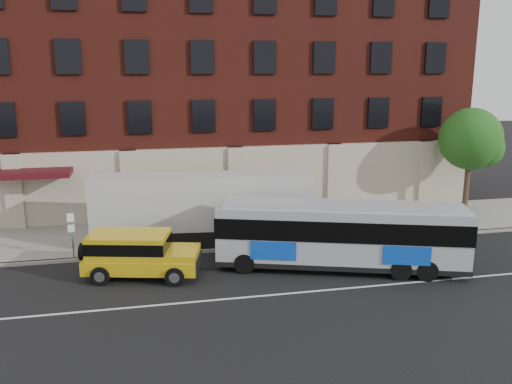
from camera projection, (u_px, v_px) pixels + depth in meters
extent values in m
plane|color=black|center=(289.00, 299.00, 20.53)|extent=(120.00, 120.00, 0.00)
cube|color=gray|center=(245.00, 229.00, 29.08)|extent=(60.00, 6.00, 0.15)
cube|color=gray|center=(256.00, 247.00, 26.22)|extent=(60.00, 0.25, 0.15)
cube|color=silver|center=(286.00, 294.00, 21.00)|extent=(60.00, 0.12, 0.01)
cube|color=#5D1D16|center=(221.00, 82.00, 34.98)|extent=(30.00, 10.00, 15.00)
cube|color=#B6AB90|center=(235.00, 181.00, 31.33)|extent=(30.00, 0.35, 4.00)
cube|color=#400B11|center=(30.00, 173.00, 28.02)|extent=(4.20, 2.20, 0.30)
cube|color=#B6AB90|center=(14.00, 191.00, 28.78)|extent=(0.90, 0.55, 4.00)
cube|color=#B6AB90|center=(129.00, 186.00, 30.01)|extent=(0.90, 0.55, 4.00)
cube|color=#B6AB90|center=(235.00, 181.00, 31.23)|extent=(0.90, 0.55, 4.00)
cube|color=#B6AB90|center=(334.00, 177.00, 32.45)|extent=(0.90, 0.55, 4.00)
cube|color=#B6AB90|center=(425.00, 173.00, 33.68)|extent=(0.90, 0.55, 4.00)
cube|color=black|center=(2.00, 120.00, 28.03)|extent=(1.30, 0.20, 1.80)
cube|color=black|center=(73.00, 118.00, 28.75)|extent=(1.30, 0.20, 1.80)
cube|color=black|center=(140.00, 117.00, 29.46)|extent=(1.30, 0.20, 1.80)
cube|color=black|center=(204.00, 116.00, 30.17)|extent=(1.30, 0.20, 1.80)
cube|color=black|center=(264.00, 115.00, 30.89)|extent=(1.30, 0.20, 1.80)
cube|color=black|center=(323.00, 114.00, 31.60)|extent=(1.30, 0.20, 1.80)
cube|color=black|center=(378.00, 113.00, 32.32)|extent=(1.30, 0.20, 1.80)
cube|color=black|center=(431.00, 112.00, 33.03)|extent=(1.30, 0.20, 1.80)
cube|color=black|center=(68.00, 57.00, 28.02)|extent=(1.30, 0.20, 1.80)
cube|color=black|center=(137.00, 57.00, 28.74)|extent=(1.30, 0.20, 1.80)
cube|color=black|center=(202.00, 57.00, 29.45)|extent=(1.30, 0.20, 1.80)
cube|color=black|center=(265.00, 57.00, 30.16)|extent=(1.30, 0.20, 1.80)
cube|color=black|center=(324.00, 57.00, 30.88)|extent=(1.30, 0.20, 1.80)
cube|color=black|center=(381.00, 58.00, 31.59)|extent=(1.30, 0.20, 1.80)
cube|color=black|center=(435.00, 58.00, 32.31)|extent=(1.30, 0.20, 1.80)
cube|color=black|center=(384.00, 0.00, 30.87)|extent=(1.30, 0.20, 1.80)
cube|color=black|center=(439.00, 2.00, 31.58)|extent=(1.30, 0.20, 1.80)
cube|color=black|center=(45.00, 197.00, 29.21)|extent=(2.60, 0.15, 2.80)
cube|color=black|center=(157.00, 192.00, 30.43)|extent=(2.60, 0.15, 2.80)
cube|color=black|center=(261.00, 187.00, 31.66)|extent=(2.60, 0.15, 2.80)
cube|color=black|center=(356.00, 182.00, 32.88)|extent=(2.60, 0.15, 2.80)
cylinder|color=gray|center=(72.00, 234.00, 24.41)|extent=(0.07, 0.07, 2.50)
cube|color=white|center=(70.00, 218.00, 24.09)|extent=(0.30, 0.03, 0.40)
cube|color=white|center=(71.00, 228.00, 24.20)|extent=(0.30, 0.03, 0.35)
cylinder|color=#382C1C|center=(466.00, 188.00, 31.95)|extent=(0.32, 0.32, 3.00)
sphere|color=#174E16|center=(471.00, 139.00, 31.30)|extent=(3.60, 3.60, 3.60)
sphere|color=#174E16|center=(485.00, 148.00, 31.17)|extent=(2.20, 2.20, 2.20)
sphere|color=#174E16|center=(457.00, 145.00, 31.65)|extent=(2.00, 2.00, 2.00)
cube|color=#A3A4AC|center=(341.00, 234.00, 23.28)|extent=(10.75, 5.46, 2.52)
cube|color=black|center=(340.00, 260.00, 23.54)|extent=(10.80, 5.52, 0.22)
cube|color=#A3A4AC|center=(342.00, 205.00, 22.98)|extent=(10.16, 5.04, 0.11)
cube|color=black|center=(341.00, 225.00, 23.18)|extent=(10.84, 5.55, 0.88)
cube|color=blue|center=(273.00, 251.00, 22.60)|extent=(1.85, 0.65, 0.79)
cube|color=blue|center=(399.00, 239.00, 24.19)|extent=(1.85, 0.65, 0.79)
cylinder|color=black|center=(244.00, 263.00, 23.01)|extent=(0.92, 0.53, 0.88)
cylinder|color=black|center=(250.00, 248.00, 24.94)|extent=(0.92, 0.53, 0.88)
cylinder|color=black|center=(401.00, 270.00, 22.30)|extent=(0.92, 0.53, 0.88)
cylinder|color=black|center=(394.00, 254.00, 24.23)|extent=(0.92, 0.53, 0.88)
cylinder|color=black|center=(427.00, 271.00, 22.18)|extent=(0.92, 0.53, 0.88)
cylinder|color=black|center=(418.00, 254.00, 24.11)|extent=(0.92, 0.53, 0.88)
cube|color=gold|center=(143.00, 262.00, 22.61)|extent=(5.02, 3.01, 0.59)
cube|color=gold|center=(129.00, 244.00, 22.44)|extent=(3.58, 2.63, 0.98)
cube|color=black|center=(129.00, 243.00, 22.43)|extent=(3.63, 2.67, 0.49)
cube|color=gold|center=(181.00, 253.00, 22.46)|extent=(1.86, 2.15, 0.29)
cube|color=black|center=(199.00, 262.00, 22.53)|extent=(0.43, 1.53, 0.54)
cylinder|color=black|center=(83.00, 252.00, 22.58)|extent=(0.39, 0.77, 0.74)
cylinder|color=black|center=(175.00, 277.00, 21.69)|extent=(0.82, 0.45, 0.78)
cylinder|color=silver|center=(175.00, 277.00, 21.69)|extent=(0.49, 0.39, 0.43)
cylinder|color=black|center=(183.00, 260.00, 23.55)|extent=(0.82, 0.45, 0.78)
cylinder|color=silver|center=(183.00, 260.00, 23.55)|extent=(0.49, 0.39, 0.43)
cylinder|color=black|center=(100.00, 276.00, 21.77)|extent=(0.82, 0.45, 0.78)
cylinder|color=silver|center=(100.00, 276.00, 21.77)|extent=(0.49, 0.39, 0.43)
cylinder|color=black|center=(114.00, 259.00, 23.64)|extent=(0.82, 0.45, 0.78)
cylinder|color=silver|center=(114.00, 259.00, 23.64)|extent=(0.49, 0.39, 0.43)
cube|color=black|center=(204.00, 235.00, 26.70)|extent=(10.77, 3.28, 0.97)
cube|color=beige|center=(203.00, 201.00, 26.30)|extent=(10.78, 3.31, 2.56)
cylinder|color=black|center=(119.00, 245.00, 25.34)|extent=(0.91, 0.34, 0.88)
cylinder|color=black|center=(125.00, 232.00, 27.31)|extent=(0.91, 0.34, 0.88)
cylinder|color=black|center=(142.00, 245.00, 25.45)|extent=(0.91, 0.34, 0.88)
cylinder|color=black|center=(146.00, 232.00, 27.41)|extent=(0.91, 0.34, 0.88)
cylinder|color=black|center=(264.00, 241.00, 26.01)|extent=(0.91, 0.34, 0.88)
cylinder|color=black|center=(260.00, 229.00, 27.98)|extent=(0.91, 0.34, 0.88)
cylinder|color=black|center=(286.00, 240.00, 26.12)|extent=(0.91, 0.34, 0.88)
cylinder|color=black|center=(280.00, 228.00, 28.09)|extent=(0.91, 0.34, 0.88)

